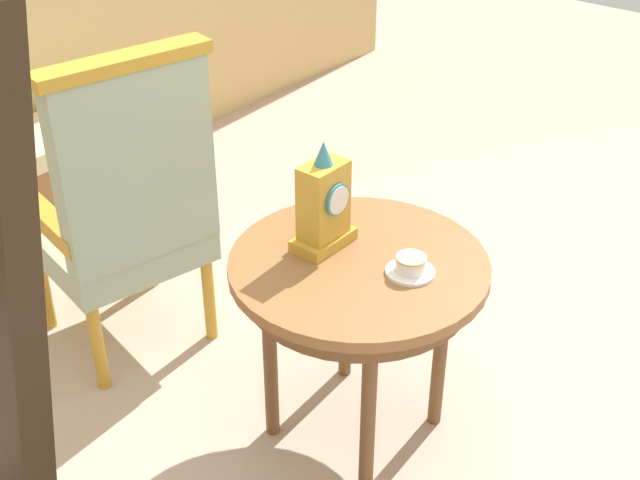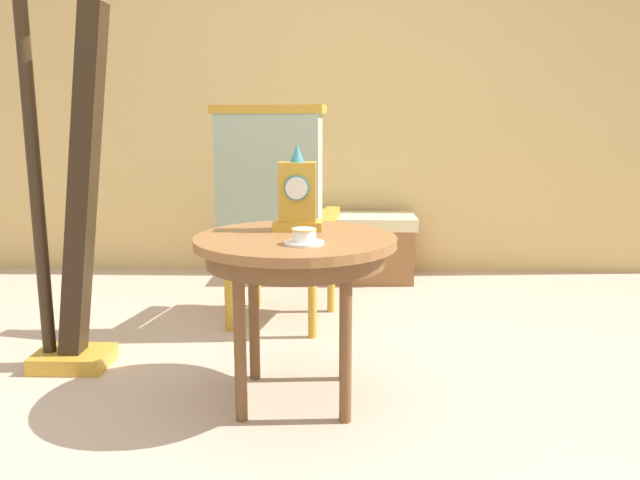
{
  "view_description": "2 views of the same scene",
  "coord_description": "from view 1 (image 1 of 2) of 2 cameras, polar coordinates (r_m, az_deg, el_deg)",
  "views": [
    {
      "loc": [
        -1.63,
        -1.14,
        1.99
      ],
      "look_at": [
        -0.02,
        0.19,
        0.69
      ],
      "focal_mm": 47.87,
      "sensor_mm": 36.0,
      "label": 1
    },
    {
      "loc": [
        0.18,
        -2.21,
        1.08
      ],
      "look_at": [
        0.11,
        0.1,
        0.63
      ],
      "focal_mm": 35.27,
      "sensor_mm": 36.0,
      "label": 2
    }
  ],
  "objects": [
    {
      "name": "mantel_clock",
      "position": [
        2.45,
        0.26,
        2.33
      ],
      "size": [
        0.19,
        0.11,
        0.34
      ],
      "color": "gold",
      "rests_on": "side_table"
    },
    {
      "name": "armchair",
      "position": [
        2.91,
        -12.88,
        2.34
      ],
      "size": [
        0.64,
        0.63,
        1.14
      ],
      "color": "#9EB299",
      "rests_on": "ground"
    },
    {
      "name": "window_bench",
      "position": [
        4.01,
        -17.49,
        4.14
      ],
      "size": [
        0.96,
        0.4,
        0.44
      ],
      "color": "beige",
      "rests_on": "ground"
    },
    {
      "name": "ground_plane",
      "position": [
        2.81,
        3.39,
        -13.26
      ],
      "size": [
        10.0,
        10.0,
        0.0
      ],
      "primitive_type": "plane",
      "color": "#BCA38E"
    },
    {
      "name": "side_table",
      "position": [
        2.49,
        2.56,
        -2.8
      ],
      "size": [
        0.76,
        0.76,
        0.65
      ],
      "color": "brown",
      "rests_on": "ground"
    },
    {
      "name": "teacup_left",
      "position": [
        2.39,
        6.07,
        -1.74
      ],
      "size": [
        0.14,
        0.14,
        0.06
      ],
      "color": "white",
      "rests_on": "side_table"
    }
  ]
}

